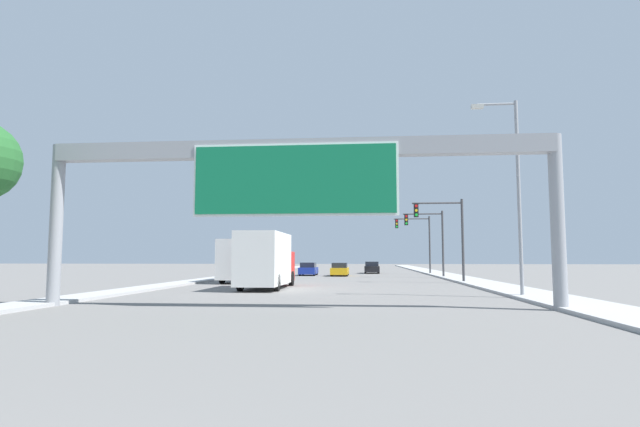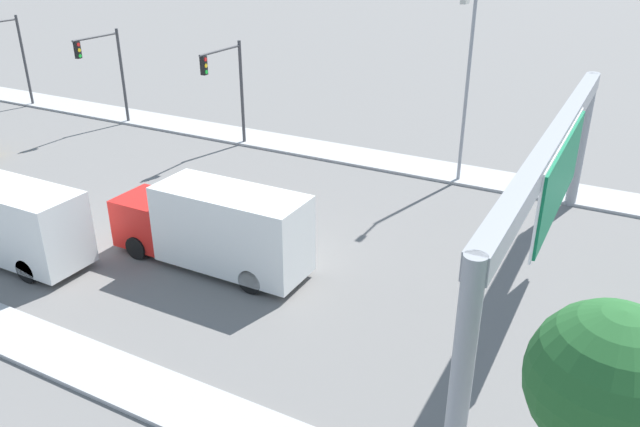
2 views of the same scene
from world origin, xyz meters
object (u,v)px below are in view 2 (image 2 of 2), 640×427
(sign_gantry, at_px, (554,168))
(truck_box_primary, at_px, (215,227))
(palm_tree_foreground, at_px, (608,389))
(traffic_light_near_intersection, at_px, (230,80))
(street_lamp_right, at_px, (467,79))
(traffic_light_mid_block, at_px, (108,64))
(traffic_light_far_intersection, at_px, (7,49))
(truck_box_secondary, at_px, (6,221))

(sign_gantry, xyz_separation_m, truck_box_primary, (-3.50, 11.95, -3.52))
(truck_box_primary, xyz_separation_m, palm_tree_foreground, (-7.73, -14.70, 3.56))
(truck_box_primary, xyz_separation_m, traffic_light_near_intersection, (12.56, 8.15, 2.57))
(palm_tree_foreground, relative_size, street_lamp_right, 0.70)
(traffic_light_mid_block, bearing_deg, street_lamp_right, -87.53)
(traffic_light_far_intersection, distance_m, street_lamp_right, 34.12)
(street_lamp_right, bearing_deg, traffic_light_far_intersection, 91.88)
(traffic_light_near_intersection, relative_size, traffic_light_mid_block, 1.00)
(traffic_light_far_intersection, distance_m, palm_tree_foreground, 47.39)
(truck_box_primary, bearing_deg, truck_box_secondary, 113.43)
(sign_gantry, distance_m, palm_tree_foreground, 11.57)
(truck_box_secondary, bearing_deg, traffic_light_near_intersection, 0.25)
(truck_box_secondary, relative_size, street_lamp_right, 0.84)
(traffic_light_far_intersection, bearing_deg, traffic_light_near_intersection, -89.80)
(truck_box_secondary, height_order, traffic_light_far_intersection, traffic_light_far_intersection)
(truck_box_secondary, height_order, traffic_light_mid_block, traffic_light_mid_block)
(traffic_light_mid_block, xyz_separation_m, street_lamp_right, (1.04, -24.09, 1.34))
(sign_gantry, xyz_separation_m, traffic_light_mid_block, (9.08, 30.10, -0.94))
(sign_gantry, distance_m, truck_box_secondary, 21.52)
(palm_tree_foreground, bearing_deg, truck_box_secondary, 79.47)
(truck_box_secondary, bearing_deg, sign_gantry, -70.74)
(truck_box_secondary, bearing_deg, traffic_light_mid_block, 32.07)
(truck_box_primary, relative_size, traffic_light_far_intersection, 1.27)
(traffic_light_mid_block, bearing_deg, truck_box_primary, -124.72)
(sign_gantry, distance_m, traffic_light_near_intersection, 22.07)
(sign_gantry, relative_size, traffic_light_far_intersection, 3.00)
(traffic_light_far_intersection, bearing_deg, truck_box_secondary, -128.55)
(truck_box_primary, distance_m, truck_box_secondary, 8.80)
(truck_box_primary, xyz_separation_m, street_lamp_right, (13.61, -5.94, 3.92))
(traffic_light_far_intersection, bearing_deg, sign_gantry, -102.64)
(traffic_light_near_intersection, distance_m, palm_tree_foreground, 30.58)
(sign_gantry, height_order, truck_box_primary, sign_gantry)
(truck_box_primary, height_order, palm_tree_foreground, palm_tree_foreground)
(truck_box_secondary, xyz_separation_m, traffic_light_mid_block, (16.08, 10.07, 2.65))
(palm_tree_foreground, bearing_deg, traffic_light_near_intersection, 48.39)
(truck_box_secondary, xyz_separation_m, street_lamp_right, (17.11, -14.02, 3.99))
(truck_box_primary, distance_m, traffic_light_far_intersection, 30.92)
(truck_box_primary, bearing_deg, palm_tree_foreground, -117.75)
(sign_gantry, distance_m, truck_box_primary, 12.94)
(truck_box_secondary, relative_size, traffic_light_far_intersection, 1.22)
(truck_box_primary, distance_m, street_lamp_right, 15.36)
(truck_box_primary, height_order, street_lamp_right, street_lamp_right)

